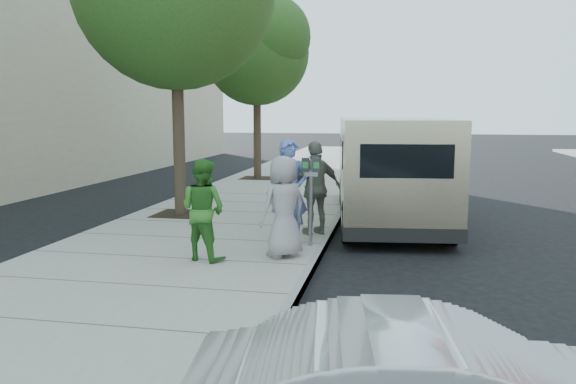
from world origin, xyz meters
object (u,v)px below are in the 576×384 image
(van, at_px, (389,168))
(person_green_shirt, at_px, (203,210))
(person_officer, at_px, (290,192))
(person_gray_shirt, at_px, (284,207))
(parking_meter, at_px, (311,183))
(person_striped_polo, at_px, (316,188))
(tree_far, at_px, (258,48))

(van, bearing_deg, person_green_shirt, -129.07)
(person_officer, distance_m, person_gray_shirt, 0.93)
(person_green_shirt, bearing_deg, van, -104.62)
(parking_meter, relative_size, person_striped_polo, 0.87)
(van, xyz_separation_m, person_striped_polo, (-1.39, -2.30, -0.20))
(person_officer, bearing_deg, person_green_shirt, -158.92)
(van, height_order, person_officer, van)
(parking_meter, relative_size, person_green_shirt, 0.96)
(tree_far, distance_m, van, 9.17)
(tree_far, xyz_separation_m, person_green_shirt, (1.90, -11.48, -3.90))
(van, bearing_deg, parking_meter, -118.38)
(tree_far, bearing_deg, person_green_shirt, -80.58)
(parking_meter, bearing_deg, person_gray_shirt, -116.27)
(person_striped_polo, bearing_deg, person_green_shirt, 18.09)
(tree_far, bearing_deg, person_gray_shirt, -74.00)
(person_officer, relative_size, person_gray_shirt, 1.13)
(parking_meter, xyz_separation_m, van, (1.34, 3.32, -0.03))
(tree_far, relative_size, person_striped_polo, 3.48)
(van, bearing_deg, tree_far, 118.70)
(tree_far, xyz_separation_m, person_officer, (3.11, -10.15, -3.76))
(tree_far, relative_size, person_gray_shirt, 3.79)
(van, xyz_separation_m, person_green_shirt, (-2.94, -4.58, -0.30))
(parking_meter, height_order, person_green_shirt, person_green_shirt)
(tree_far, distance_m, person_officer, 11.26)
(person_officer, xyz_separation_m, person_gray_shirt, (0.07, -0.92, -0.11))
(person_officer, bearing_deg, person_striped_polo, 42.99)
(tree_far, relative_size, person_officer, 3.34)
(tree_far, height_order, parking_meter, tree_far)
(parking_meter, bearing_deg, tree_far, 103.91)
(tree_far, distance_m, person_gray_shirt, 12.15)
(person_officer, height_order, person_green_shirt, person_officer)
(van, xyz_separation_m, person_gray_shirt, (-1.67, -4.17, -0.28))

